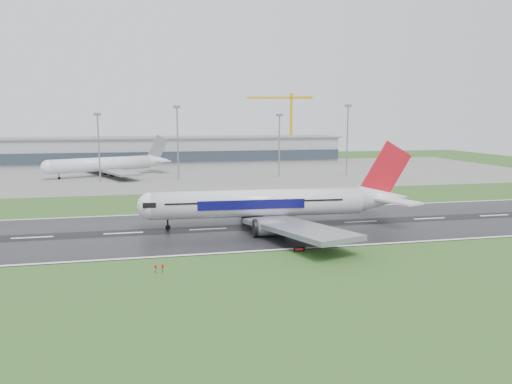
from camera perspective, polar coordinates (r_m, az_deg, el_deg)
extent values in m
plane|color=#28501D|center=(118.57, -15.34, -4.73)|extent=(520.00, 520.00, 0.00)
cube|color=black|center=(118.56, -15.34, -4.71)|extent=(400.00, 45.00, 0.10)
cube|color=slate|center=(241.87, -13.81, 2.05)|extent=(400.00, 130.00, 0.08)
cube|color=gray|center=(300.99, -13.57, 4.73)|extent=(240.00, 36.00, 15.00)
cylinder|color=gray|center=(216.76, -18.00, 4.84)|extent=(0.64, 0.64, 27.96)
cylinder|color=gray|center=(215.88, -9.20, 5.56)|extent=(0.64, 0.64, 31.20)
cylinder|color=gray|center=(223.20, 2.75, 5.32)|extent=(0.64, 0.64, 27.78)
cylinder|color=gray|center=(233.85, 10.69, 5.87)|extent=(0.64, 0.64, 32.12)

